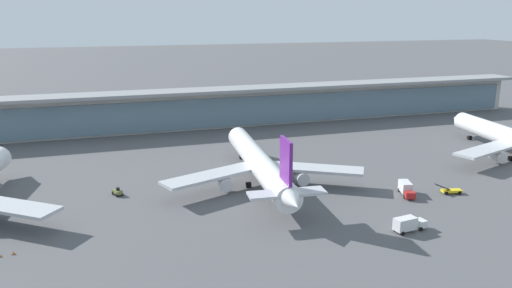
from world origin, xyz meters
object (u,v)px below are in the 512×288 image
Objects in this scene: service_truck_at_far_stand_yellow at (451,191)px; safety_cone_charlie at (0,255)px; airliner_centre_stand at (260,164)px; service_truck_near_nose_olive at (117,192)px; service_truck_on_taxiway_white at (408,224)px; safety_cone_bravo at (13,253)px; service_truck_mid_apron_red at (406,188)px.

safety_cone_charlie is at bearing -178.65° from service_truck_at_far_stand_yellow.
airliner_centre_stand is at bearing 22.10° from safety_cone_charlie.
service_truck_on_taxiway_white is (55.06, -39.78, 0.82)m from service_truck_near_nose_olive.
service_truck_near_nose_olive is 4.71× the size of safety_cone_bravo.
service_truck_near_nose_olive is 0.48× the size of service_truck_at_far_stand_yellow.
safety_cone_bravo is 1.00× the size of safety_cone_charlie.
safety_cone_charlie is at bearing -157.90° from airliner_centre_stand.
service_truck_at_far_stand_yellow is (78.02, -24.05, -0.07)m from service_truck_near_nose_olive.
safety_cone_bravo is (-19.88, -26.14, -0.56)m from service_truck_near_nose_olive.
safety_cone_bravo is at bearing 169.68° from service_truck_on_taxiway_white.
safety_cone_charlie is at bearing 170.17° from service_truck_on_taxiway_white.
service_truck_on_taxiway_white is 1.09× the size of service_truck_at_far_stand_yellow.
safety_cone_bravo and safety_cone_charlie have the same top height.
service_truck_near_nose_olive is 70.38m from service_truck_mid_apron_red.
service_truck_near_nose_olive is (-35.50, 3.01, -4.78)m from airliner_centre_stand.
safety_cone_charlie is (-57.62, -23.39, -5.33)m from airliner_centre_stand.
service_truck_mid_apron_red reaches higher than service_truck_at_far_stand_yellow.
service_truck_at_far_stand_yellow is 9.90× the size of safety_cone_bravo.
service_truck_on_taxiway_white is 10.78× the size of safety_cone_charlie.
service_truck_mid_apron_red is 87.07m from safety_cone_bravo.
service_truck_near_nose_olive is 32.85m from safety_cone_bravo.
safety_cone_bravo is (-55.38, -23.13, -5.33)m from airliner_centre_stand.
service_truck_near_nose_olive is 4.71× the size of safety_cone_charlie.
service_truck_on_taxiway_white is 76.19m from safety_cone_bravo.
service_truck_near_nose_olive reaches higher than safety_cone_charlie.
service_truck_on_taxiway_white is at bearing -9.83° from safety_cone_charlie.
airliner_centre_stand reaches higher than service_truck_near_nose_olive.
service_truck_mid_apron_red is 11.32m from service_truck_at_far_stand_yellow.
service_truck_on_taxiway_white is (-11.98, -18.38, 0.00)m from service_truck_mid_apron_red.
safety_cone_charlie is (-2.24, -0.27, 0.00)m from safety_cone_bravo.
service_truck_near_nose_olive is 81.64m from service_truck_at_far_stand_yellow.
service_truck_mid_apron_red is 21.94m from service_truck_on_taxiway_white.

